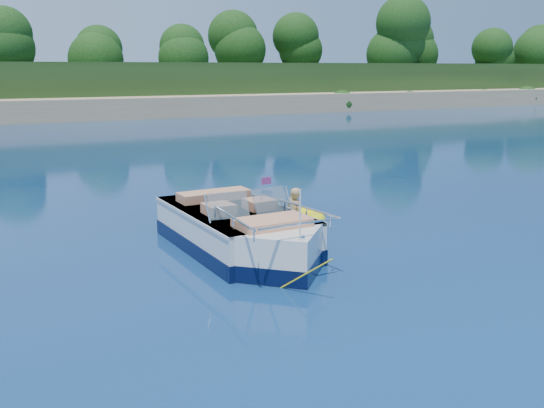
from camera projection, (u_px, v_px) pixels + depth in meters
name	position (u px, v px, depth m)	size (l,w,h in m)	color
ground	(362.00, 269.00, 11.02)	(160.00, 160.00, 0.00)	#091642
shoreline	(29.00, 92.00, 66.52)	(170.00, 59.00, 6.00)	#957956
treeline	(52.00, 41.00, 45.65)	(150.00, 7.12, 8.19)	black
motorboat	(243.00, 235.00, 11.89)	(2.18, 5.62, 1.87)	silver
tow_tube	(294.00, 220.00, 14.10)	(1.92, 1.92, 0.39)	#FCEF0A
boy	(293.00, 224.00, 14.20)	(0.51, 0.33, 1.39)	tan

